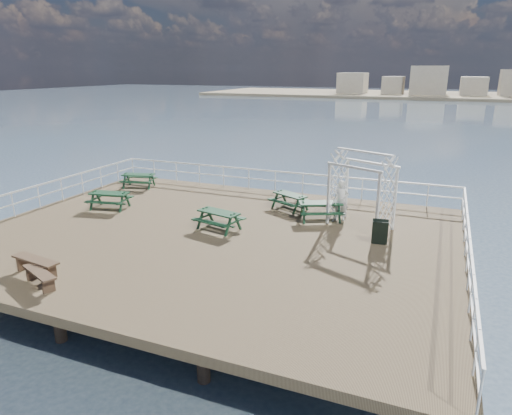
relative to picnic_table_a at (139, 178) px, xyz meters
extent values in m
cube|color=brown|center=(7.00, -4.87, -0.67)|extent=(18.00, 14.00, 0.30)
plane|color=#3F546A|center=(7.00, 35.13, -2.52)|extent=(300.00, 300.00, 0.00)
cube|color=tan|center=(22.00, 130.13, -2.12)|extent=(160.00, 40.00, 0.80)
cube|color=beige|center=(-13.00, 127.13, 1.28)|extent=(8.00, 8.00, 6.00)
cube|color=beige|center=(-1.00, 127.13, 0.78)|extent=(6.00, 8.00, 5.00)
cube|color=beige|center=(9.00, 127.13, 2.28)|extent=(10.00, 8.00, 8.00)
cube|color=beige|center=(21.00, 127.13, 0.78)|extent=(7.00, 8.00, 5.00)
cylinder|color=brown|center=(14.50, -10.37, -1.87)|extent=(0.36, 0.36, 2.10)
cylinder|color=brown|center=(-0.50, 0.63, -1.87)|extent=(0.36, 0.36, 2.10)
cylinder|color=brown|center=(14.50, 0.63, -1.87)|extent=(0.36, 0.36, 2.10)
cube|color=white|center=(7.00, 1.98, 0.53)|extent=(17.70, 0.07, 0.07)
cube|color=white|center=(7.00, 1.98, 0.03)|extent=(17.70, 0.05, 0.05)
cylinder|color=white|center=(-1.85, 1.98, 0.03)|extent=(0.05, 0.05, 1.10)
cube|color=white|center=(-1.85, -4.87, 0.53)|extent=(0.07, 13.70, 0.07)
cube|color=white|center=(-1.85, -4.87, 0.03)|extent=(0.05, 13.70, 0.05)
cube|color=white|center=(15.85, -4.87, 0.53)|extent=(0.07, 13.70, 0.07)
cube|color=white|center=(15.85, -4.87, 0.03)|extent=(0.05, 13.70, 0.05)
cylinder|color=white|center=(15.85, -11.72, 0.03)|extent=(0.05, 0.05, 1.10)
cube|color=#163D21|center=(0.00, 0.00, 0.17)|extent=(1.78, 1.06, 0.06)
cube|color=#163D21|center=(-0.14, 0.54, -0.10)|extent=(1.67, 0.66, 0.05)
cube|color=#163D21|center=(0.14, -0.54, -0.10)|extent=(1.67, 0.66, 0.05)
cube|color=#163D21|center=(-0.67, -0.18, -0.12)|extent=(0.42, 1.31, 0.06)
cube|color=#163D21|center=(0.67, 0.18, -0.12)|extent=(0.42, 1.31, 0.06)
cube|color=#163D21|center=(-0.74, 0.09, -0.17)|extent=(0.20, 0.48, 0.81)
cube|color=#163D21|center=(-0.60, -0.45, -0.17)|extent=(0.20, 0.48, 0.81)
cube|color=#163D21|center=(0.60, 0.45, -0.17)|extent=(0.20, 0.48, 0.81)
cube|color=#163D21|center=(0.74, -0.09, -0.17)|extent=(0.20, 0.48, 0.81)
cube|color=#163D21|center=(0.00, 0.00, -0.29)|extent=(1.45, 0.46, 0.06)
cube|color=#163D21|center=(8.67, -0.65, 0.14)|extent=(1.72, 1.28, 0.05)
cube|color=#163D21|center=(8.91, -0.17, -0.12)|extent=(1.54, 0.92, 0.04)
cube|color=#163D21|center=(8.43, -1.13, -0.12)|extent=(1.54, 0.92, 0.04)
cube|color=#163D21|center=(8.07, -0.35, -0.13)|extent=(0.64, 1.19, 0.05)
cube|color=#163D21|center=(9.27, -0.95, -0.13)|extent=(0.64, 1.19, 0.05)
cube|color=#163D21|center=(8.19, -0.11, -0.18)|extent=(0.27, 0.44, 0.78)
cube|color=#163D21|center=(7.95, -0.59, -0.18)|extent=(0.27, 0.44, 0.78)
cube|color=#163D21|center=(9.39, -0.71, -0.18)|extent=(0.27, 0.44, 0.78)
cube|color=#163D21|center=(9.15, -1.19, -0.18)|extent=(0.27, 0.44, 0.78)
cube|color=#163D21|center=(8.67, -0.65, -0.30)|extent=(1.31, 0.70, 0.05)
cube|color=#163D21|center=(10.33, -1.64, 0.21)|extent=(1.89, 1.36, 0.06)
cube|color=#163D21|center=(10.08, -1.10, -0.08)|extent=(1.70, 0.96, 0.05)
cube|color=#163D21|center=(10.57, -2.17, -0.08)|extent=(1.70, 0.96, 0.05)
cube|color=#163D21|center=(9.66, -1.94, -0.10)|extent=(0.66, 1.32, 0.06)
cube|color=#163D21|center=(11.00, -1.33, -0.10)|extent=(0.66, 1.32, 0.06)
cube|color=#163D21|center=(9.54, -1.68, -0.15)|extent=(0.28, 0.49, 0.86)
cube|color=#163D21|center=(9.79, -2.21, -0.15)|extent=(0.28, 0.49, 0.86)
cube|color=#163D21|center=(10.87, -1.06, -0.15)|extent=(0.28, 0.49, 0.86)
cube|color=#163D21|center=(11.12, -1.60, -0.15)|extent=(0.28, 0.49, 0.86)
cube|color=#163D21|center=(10.33, -1.64, -0.27)|extent=(1.46, 0.72, 0.06)
cube|color=#163D21|center=(1.12, -3.68, 0.19)|extent=(1.81, 0.98, 0.06)
cube|color=#163D21|center=(1.01, -3.12, -0.09)|extent=(1.73, 0.56, 0.05)
cube|color=#163D21|center=(1.23, -4.24, -0.09)|extent=(1.73, 0.56, 0.05)
cube|color=#163D21|center=(0.42, -3.82, -0.11)|extent=(0.34, 1.37, 0.06)
cube|color=#163D21|center=(1.82, -3.54, -0.11)|extent=(0.34, 1.37, 0.06)
cube|color=#163D21|center=(0.36, -3.54, -0.16)|extent=(0.17, 0.50, 0.83)
cube|color=#163D21|center=(0.47, -4.10, -0.16)|extent=(0.17, 0.50, 0.83)
cube|color=#163D21|center=(1.76, -3.26, -0.16)|extent=(0.17, 0.50, 0.83)
cube|color=#163D21|center=(1.87, -3.82, -0.16)|extent=(0.17, 0.50, 0.83)
cube|color=#163D21|center=(1.12, -3.68, -0.28)|extent=(1.51, 0.37, 0.06)
cube|color=#163D21|center=(6.95, -4.31, 0.18)|extent=(1.80, 1.03, 0.06)
cube|color=#163D21|center=(7.07, -3.76, -0.09)|extent=(1.71, 0.61, 0.05)
cube|color=#163D21|center=(6.82, -4.86, -0.09)|extent=(1.71, 0.61, 0.05)
cube|color=#163D21|center=(6.26, -4.15, -0.11)|extent=(0.38, 1.35, 0.06)
cube|color=#163D21|center=(7.63, -4.47, -0.11)|extent=(0.38, 1.35, 0.06)
cube|color=#163D21|center=(6.32, -3.88, -0.16)|extent=(0.18, 0.49, 0.83)
cube|color=#163D21|center=(6.19, -4.43, -0.16)|extent=(0.18, 0.49, 0.83)
cube|color=#163D21|center=(7.70, -4.20, -0.16)|extent=(0.18, 0.49, 0.83)
cube|color=#163D21|center=(7.57, -4.75, -0.16)|extent=(0.18, 0.49, 0.83)
cube|color=#163D21|center=(6.95, -4.31, -0.28)|extent=(1.49, 0.42, 0.06)
cube|color=brown|center=(4.34, -10.67, -0.09)|extent=(1.61, 0.95, 0.06)
cube|color=brown|center=(3.79, -10.44, -0.32)|extent=(0.20, 0.34, 0.40)
cube|color=brown|center=(4.89, -10.89, -0.32)|extent=(0.20, 0.34, 0.40)
cube|color=brown|center=(3.61, -10.13, -0.04)|extent=(1.80, 0.65, 0.07)
cube|color=brown|center=(2.95, -10.04, -0.30)|extent=(0.14, 0.38, 0.44)
cube|color=brown|center=(4.27, -10.21, -0.30)|extent=(0.14, 0.38, 0.44)
cube|color=white|center=(10.72, -1.99, 0.71)|extent=(0.12, 0.12, 2.45)
cube|color=white|center=(11.21, -0.86, 0.71)|extent=(0.12, 0.12, 2.45)
cube|color=white|center=(12.79, -2.88, 0.71)|extent=(0.12, 0.12, 2.45)
cube|color=white|center=(13.28, -1.76, 0.71)|extent=(0.12, 0.12, 2.45)
cube|color=white|center=(11.75, -2.44, 1.98)|extent=(2.28, 1.05, 0.08)
cube|color=white|center=(12.24, -1.31, 1.98)|extent=(2.28, 1.05, 0.08)
cube|color=white|center=(12.00, -1.87, 2.50)|extent=(2.28, 1.04, 0.07)
cube|color=black|center=(13.03, -3.65, -0.07)|extent=(0.58, 0.30, 0.92)
cube|color=black|center=(13.00, -3.46, -0.07)|extent=(0.58, 0.30, 0.92)
imported|color=silver|center=(11.12, -1.37, 0.33)|extent=(0.68, 0.51, 1.70)
camera|label=1|loc=(14.75, -19.44, 5.56)|focal=32.00mm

